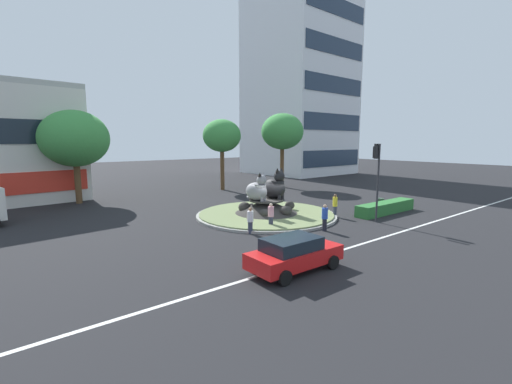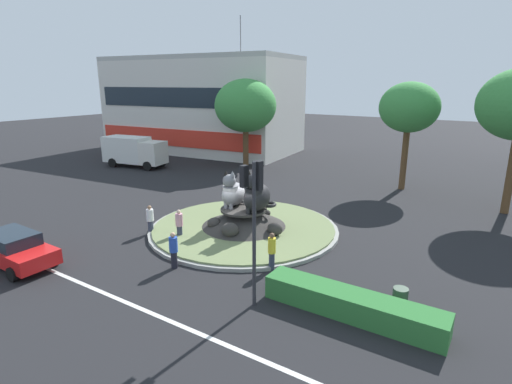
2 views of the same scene
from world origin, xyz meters
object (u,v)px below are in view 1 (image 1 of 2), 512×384
at_px(cat_statue_grey, 257,190).
at_px(sedan_on_far_lane, 294,253).
at_px(pedestrian_white_shirt, 250,220).
at_px(pedestrian_yellow_shirt, 335,205).
at_px(cat_statue_black, 275,187).
at_px(traffic_light_mast, 377,165).
at_px(second_tree_near_tower, 282,132).
at_px(office_tower, 300,73).
at_px(pedestrian_pink_shirt, 271,215).
at_px(broadleaf_tree_behind_island, 222,136).
at_px(third_tree_left, 75,139).
at_px(pedestrian_blue_shirt, 325,217).
at_px(litter_bin, 380,203).

height_order(cat_statue_grey, sedan_on_far_lane, cat_statue_grey).
bearing_deg(pedestrian_white_shirt, cat_statue_grey, -60.25).
distance_m(pedestrian_white_shirt, pedestrian_yellow_shirt, 7.99).
distance_m(cat_statue_black, traffic_light_mast, 7.69).
bearing_deg(pedestrian_yellow_shirt, pedestrian_white_shirt, 179.77).
distance_m(cat_statue_grey, second_tree_near_tower, 18.33).
height_order(office_tower, pedestrian_pink_shirt, office_tower).
xyz_separation_m(pedestrian_yellow_shirt, sedan_on_far_lane, (-10.28, -6.00, -0.13)).
relative_size(broadleaf_tree_behind_island, pedestrian_white_shirt, 5.00).
bearing_deg(pedestrian_white_shirt, sedan_on_far_lane, 143.62).
distance_m(cat_statue_black, sedan_on_far_lane, 12.00).
height_order(third_tree_left, pedestrian_blue_shirt, third_tree_left).
relative_size(broadleaf_tree_behind_island, pedestrian_blue_shirt, 4.76).
xyz_separation_m(broadleaf_tree_behind_island, pedestrian_pink_shirt, (-7.45, -17.43, -5.45)).
bearing_deg(pedestrian_yellow_shirt, second_tree_near_tower, 61.97).
height_order(broadleaf_tree_behind_island, sedan_on_far_lane, broadleaf_tree_behind_island).
bearing_deg(traffic_light_mast, broadleaf_tree_behind_island, 2.45).
xyz_separation_m(cat_statue_grey, second_tree_near_tower, (13.27, 11.71, 4.77)).
bearing_deg(pedestrian_white_shirt, pedestrian_pink_shirt, -98.28).
bearing_deg(office_tower, third_tree_left, -167.87).
distance_m(traffic_light_mast, pedestrian_blue_shirt, 5.71).
bearing_deg(pedestrian_pink_shirt, pedestrian_blue_shirt, 119.74).
xyz_separation_m(office_tower, second_tree_near_tower, (-15.87, -12.84, -10.76)).
bearing_deg(cat_statue_grey, pedestrian_white_shirt, -54.42).
bearing_deg(pedestrian_white_shirt, third_tree_left, 2.09).
distance_m(traffic_light_mast, second_tree_near_tower, 19.85).
bearing_deg(cat_statue_grey, second_tree_near_tower, 121.12).
height_order(broadleaf_tree_behind_island, pedestrian_white_shirt, broadleaf_tree_behind_island).
bearing_deg(cat_statue_grey, litter_bin, 59.39).
distance_m(broadleaf_tree_behind_island, sedan_on_far_lane, 27.16).
bearing_deg(cat_statue_black, pedestrian_yellow_shirt, 33.57).
relative_size(cat_statue_grey, pedestrian_white_shirt, 1.41).
bearing_deg(broadleaf_tree_behind_island, traffic_light_mast, -91.39).
relative_size(cat_statue_grey, broadleaf_tree_behind_island, 0.28).
xyz_separation_m(office_tower, pedestrian_blue_shirt, (-28.24, -30.37, -16.72)).
relative_size(pedestrian_yellow_shirt, sedan_on_far_lane, 0.40).
distance_m(office_tower, pedestrian_blue_shirt, 44.72).
relative_size(cat_statue_grey, office_tower, 0.07).
distance_m(traffic_light_mast, litter_bin, 6.54).
bearing_deg(pedestrian_pink_shirt, cat_statue_grey, -122.56).
bearing_deg(pedestrian_white_shirt, second_tree_near_tower, -63.78).
bearing_deg(third_tree_left, cat_statue_grey, -58.21).
relative_size(cat_statue_grey, second_tree_near_tower, 0.26).
xyz_separation_m(traffic_light_mast, pedestrian_blue_shirt, (-4.72, 0.57, -3.15)).
xyz_separation_m(traffic_light_mast, second_tree_near_tower, (7.65, 18.10, 2.81)).
distance_m(pedestrian_yellow_shirt, sedan_on_far_lane, 11.90).
bearing_deg(pedestrian_blue_shirt, cat_statue_black, -81.63).
bearing_deg(office_tower, cat_statue_black, -139.93).
height_order(traffic_light_mast, pedestrian_yellow_shirt, traffic_light_mast).
height_order(broadleaf_tree_behind_island, pedestrian_yellow_shirt, broadleaf_tree_behind_island).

